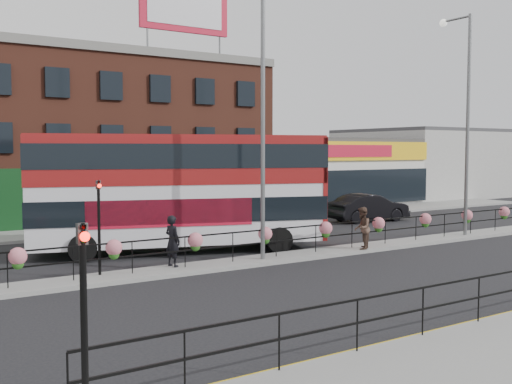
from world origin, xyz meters
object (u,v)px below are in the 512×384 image
car (369,208)px  double_decker_bus (181,181)px  pedestrian_a (172,241)px  pedestrian_b (362,228)px  lamp_column_west (259,91)px  lamp_column_east (463,105)px

car → double_decker_bus: bearing=109.9°
car → pedestrian_a: pedestrian_a is taller
pedestrian_b → lamp_column_west: (-4.82, 0.67, 5.57)m
double_decker_bus → lamp_column_east: (13.68, -3.64, 3.52)m
pedestrian_b → lamp_column_east: size_ratio=0.17×
lamp_column_west → lamp_column_east: size_ratio=1.01×
car → lamp_column_west: (-12.96, -7.44, 5.77)m
pedestrian_b → double_decker_bus: bearing=-73.4°
car → pedestrian_a: (-16.53, -7.19, 0.24)m
lamp_column_west → lamp_column_east: (12.13, 0.01, -0.03)m
car → lamp_column_west: size_ratio=0.48×
double_decker_bus → lamp_column_west: lamp_column_west is taller
pedestrian_a → lamp_column_west: lamp_column_west is taller
car → pedestrian_b: (-8.14, -8.12, 0.21)m
lamp_column_west → lamp_column_east: lamp_column_west is taller
pedestrian_b → lamp_column_east: (7.31, 0.68, 5.53)m
pedestrian_b → lamp_column_east: lamp_column_east is taller
pedestrian_b → lamp_column_west: bearing=-47.2°
pedestrian_a → car: bearing=-83.2°
pedestrian_a → lamp_column_east: 16.63m
pedestrian_a → pedestrian_b: (8.39, -0.93, -0.03)m
lamp_column_east → pedestrian_a: bearing=179.1°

